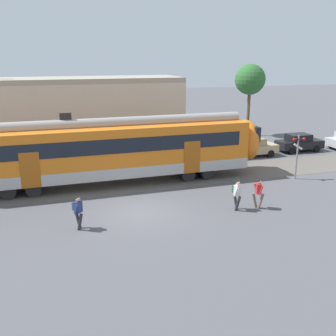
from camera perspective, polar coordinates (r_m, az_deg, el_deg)
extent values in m
plane|color=#515156|center=(21.10, -4.05, -6.44)|extent=(160.00, 160.00, 0.00)
cube|color=#B2ADA8|center=(25.66, -8.12, 0.00)|extent=(18.00, 3.06, 0.70)
cube|color=orange|center=(25.29, -8.25, 3.38)|extent=(18.00, 3.00, 2.40)
cube|color=black|center=(23.78, -7.64, 3.11)|extent=(16.56, 0.03, 0.90)
cube|color=#AC5413|center=(25.34, 3.52, 1.57)|extent=(1.10, 0.04, 2.10)
cube|color=#AC5413|center=(23.70, -19.39, -0.33)|extent=(1.10, 0.04, 2.10)
cylinder|color=gray|center=(25.03, -8.38, 6.47)|extent=(17.64, 0.70, 0.70)
cube|color=black|center=(24.65, -14.67, 7.28)|extent=(0.70, 0.12, 0.40)
cylinder|color=black|center=(27.52, 4.90, -0.10)|extent=(0.90, 2.40, 0.90)
cylinder|color=black|center=(27.03, 2.16, -0.35)|extent=(0.90, 2.40, 0.90)
cylinder|color=black|center=(25.52, -18.92, -2.21)|extent=(0.90, 2.40, 0.90)
cylinder|color=black|center=(25.60, -22.04, -2.47)|extent=(0.90, 2.40, 0.90)
ellipsoid|color=orange|center=(28.50, 11.08, 3.94)|extent=(1.80, 2.85, 2.95)
cube|color=black|center=(28.55, 11.76, 5.15)|extent=(0.40, 2.40, 1.00)
cylinder|color=#28282D|center=(19.27, -12.64, -7.65)|extent=(0.35, 0.36, 0.87)
cylinder|color=#28282D|center=(19.56, -12.92, -7.30)|extent=(0.35, 0.36, 0.87)
cube|color=navy|center=(19.15, -12.91, -5.52)|extent=(0.43, 0.42, 0.56)
cylinder|color=navy|center=(19.37, -12.65, -5.41)|extent=(0.23, 0.24, 0.52)
cylinder|color=navy|center=(18.97, -13.16, -5.91)|extent=(0.23, 0.24, 0.52)
sphere|color=tan|center=(19.00, -12.94, -4.44)|extent=(0.22, 0.22, 0.22)
sphere|color=black|center=(19.00, -12.99, -4.34)|extent=(0.20, 0.20, 0.20)
cube|color=navy|center=(19.26, -13.32, -5.36)|extent=(0.31, 0.31, 0.40)
cylinder|color=#28282D|center=(21.39, 10.11, -5.09)|extent=(0.29, 0.38, 0.87)
cylinder|color=#28282D|center=(21.68, 9.79, -4.79)|extent=(0.29, 0.38, 0.87)
cube|color=silver|center=(21.30, 10.04, -3.16)|extent=(0.43, 0.37, 0.56)
cylinder|color=silver|center=(21.53, 10.20, -3.10)|extent=(0.19, 0.26, 0.52)
cylinder|color=silver|center=(21.10, 9.85, -3.47)|extent=(0.19, 0.26, 0.52)
sphere|color=beige|center=(21.17, 10.13, -2.17)|extent=(0.22, 0.22, 0.22)
sphere|color=black|center=(21.17, 10.09, -2.08)|extent=(0.20, 0.20, 0.20)
cube|color=#235633|center=(21.39, 9.65, -3.00)|extent=(0.32, 0.27, 0.40)
cylinder|color=#6B6051|center=(21.95, 13.30, -4.73)|extent=(0.38, 0.23, 0.87)
cylinder|color=#6B6051|center=(22.04, 12.47, -4.60)|extent=(0.38, 0.23, 0.87)
cube|color=red|center=(21.76, 13.00, -2.91)|extent=(0.32, 0.41, 0.56)
cylinder|color=red|center=(21.95, 12.63, -2.86)|extent=(0.26, 0.15, 0.52)
cylinder|color=red|center=(21.60, 13.35, -3.22)|extent=(0.26, 0.15, 0.52)
sphere|color=beige|center=(21.65, 13.11, -1.93)|extent=(0.22, 0.22, 0.22)
sphere|color=black|center=(21.63, 13.07, -1.86)|extent=(0.20, 0.20, 0.20)
cube|color=tan|center=(33.32, 12.20, 2.75)|extent=(4.04, 1.75, 0.68)
cube|color=#9D8662|center=(33.11, 12.04, 3.78)|extent=(1.94, 1.49, 0.56)
cube|color=black|center=(33.61, 13.43, 3.80)|extent=(0.16, 1.37, 0.48)
cylinder|color=black|center=(34.68, 13.25, 2.62)|extent=(0.61, 0.22, 0.60)
cylinder|color=black|center=(33.42, 14.68, 2.03)|extent=(0.61, 0.22, 0.60)
cylinder|color=black|center=(33.43, 9.66, 2.33)|extent=(0.61, 0.22, 0.60)
cylinder|color=black|center=(32.12, 11.00, 1.71)|extent=(0.61, 0.22, 0.60)
cube|color=black|center=(36.19, 18.52, 3.31)|extent=(4.01, 1.67, 0.68)
cube|color=black|center=(35.98, 18.41, 4.26)|extent=(1.91, 1.46, 0.56)
cube|color=black|center=(36.55, 19.62, 4.26)|extent=(0.13, 1.37, 0.48)
cylinder|color=black|center=(37.60, 19.33, 3.15)|extent=(0.60, 0.20, 0.60)
cylinder|color=black|center=(36.39, 20.77, 2.62)|extent=(0.60, 0.20, 0.60)
cylinder|color=black|center=(36.18, 16.16, 2.95)|extent=(0.60, 0.20, 0.60)
cylinder|color=black|center=(34.93, 17.55, 2.39)|extent=(0.60, 0.20, 0.60)
cylinder|color=black|center=(38.82, 22.58, 3.21)|extent=(0.60, 0.20, 0.60)
cylinder|color=gray|center=(27.63, 18.20, 1.46)|extent=(0.11, 0.11, 3.00)
cube|color=black|center=(27.36, 18.42, 4.00)|extent=(0.80, 0.10, 0.10)
sphere|color=red|center=(27.09, 17.84, 3.94)|extent=(0.20, 0.20, 0.20)
sphere|color=red|center=(27.54, 19.13, 4.01)|extent=(0.20, 0.20, 0.20)
cube|color=white|center=(27.44, 18.37, 2.97)|extent=(0.72, 0.03, 0.48)
cube|color=beige|center=(32.92, -14.71, 6.62)|extent=(18.87, 5.00, 6.00)
cube|color=#9F9686|center=(32.59, -15.11, 12.18)|extent=(18.87, 5.00, 0.40)
cylinder|color=brown|center=(41.93, 11.56, 7.80)|extent=(0.32, 0.32, 4.69)
sphere|color=#2D662D|center=(41.61, 11.82, 12.48)|extent=(3.09, 3.09, 3.09)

